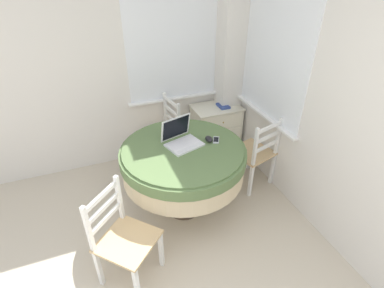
# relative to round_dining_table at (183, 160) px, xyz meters

# --- Properties ---
(corner_room_shell) EXTENTS (4.30, 4.69, 2.55)m
(corner_room_shell) POSITION_rel_round_dining_table_xyz_m (0.25, 0.12, 0.65)
(corner_room_shell) COLOR silver
(corner_room_shell) RESTS_ON ground_plane
(round_dining_table) EXTENTS (1.20, 1.20, 0.78)m
(round_dining_table) POSITION_rel_round_dining_table_xyz_m (0.00, 0.00, 0.00)
(round_dining_table) COLOR #4C3D2D
(round_dining_table) RESTS_ON ground_plane
(laptop) EXTENTS (0.39, 0.36, 0.25)m
(laptop) POSITION_rel_round_dining_table_xyz_m (0.01, 0.08, 0.20)
(laptop) COLOR silver
(laptop) RESTS_ON round_dining_table
(computer_mouse) EXTENTS (0.07, 0.10, 0.05)m
(computer_mouse) POSITION_rel_round_dining_table_xyz_m (0.27, 0.02, 0.17)
(computer_mouse) COLOR black
(computer_mouse) RESTS_ON round_dining_table
(cell_phone) EXTENTS (0.11, 0.13, 0.01)m
(cell_phone) POSITION_rel_round_dining_table_xyz_m (0.35, 0.01, 0.15)
(cell_phone) COLOR #B2B7BC
(cell_phone) RESTS_ON round_dining_table
(dining_chair_near_back_window) EXTENTS (0.47, 0.48, 0.87)m
(dining_chair_near_back_window) POSITION_rel_round_dining_table_xyz_m (0.05, 0.90, -0.21)
(dining_chair_near_back_window) COLOR tan
(dining_chair_near_back_window) RESTS_ON ground_plane
(dining_chair_near_right_window) EXTENTS (0.52, 0.51, 0.87)m
(dining_chair_near_right_window) POSITION_rel_round_dining_table_xyz_m (0.89, 0.10, -0.21)
(dining_chair_near_right_window) COLOR tan
(dining_chair_near_right_window) RESTS_ON ground_plane
(dining_chair_camera_near) EXTENTS (0.59, 0.59, 0.87)m
(dining_chair_camera_near) POSITION_rel_round_dining_table_xyz_m (-0.70, -0.55, -0.21)
(dining_chair_camera_near) COLOR tan
(dining_chair_camera_near) RESTS_ON ground_plane
(corner_cabinet) EXTENTS (0.62, 0.42, 0.65)m
(corner_cabinet) POSITION_rel_round_dining_table_xyz_m (0.79, 0.92, -0.31)
(corner_cabinet) COLOR silver
(corner_cabinet) RESTS_ON ground_plane
(book_on_cabinet) EXTENTS (0.13, 0.18, 0.02)m
(book_on_cabinet) POSITION_rel_round_dining_table_xyz_m (0.87, 0.90, 0.03)
(book_on_cabinet) COLOR #33478C
(book_on_cabinet) RESTS_ON corner_cabinet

